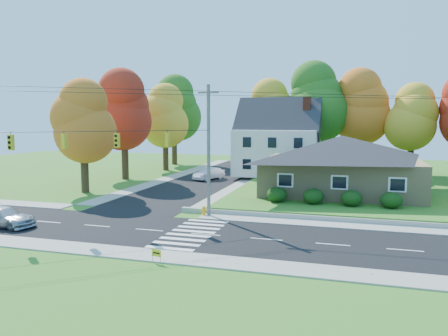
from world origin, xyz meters
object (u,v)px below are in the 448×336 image
Objects in this scene: ranch_house at (341,164)px; silver_sedan at (5,217)px; fire_hydrant at (204,211)px; white_car at (209,174)px.

silver_sedan is (-22.06, -17.93, -2.57)m from ranch_house.
ranch_house reaches higher than fire_hydrant.
silver_sedan is at bearing -140.90° from ranch_house.
white_car is at bearing 107.28° from fire_hydrant.
fire_hydrant is at bearing -132.58° from ranch_house.
fire_hydrant is (-9.92, -10.79, -2.90)m from ranch_house.
white_car reaches higher than silver_sedan.
white_car is (-15.83, 8.21, -2.51)m from ranch_house.
white_car reaches higher than fire_hydrant.
silver_sedan is at bearing -81.64° from white_car.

